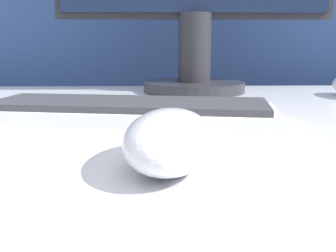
{
  "coord_description": "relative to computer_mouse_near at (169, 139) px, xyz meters",
  "views": [
    {
      "loc": [
        0.03,
        -0.39,
        0.87
      ],
      "look_at": [
        0.04,
        -0.06,
        0.8
      ],
      "focal_mm": 42.0,
      "sensor_mm": 36.0,
      "label": 1
    }
  ],
  "objects": [
    {
      "name": "computer_mouse_near",
      "position": [
        0.0,
        0.0,
        0.0
      ],
      "size": [
        0.08,
        0.14,
        0.04
      ],
      "rotation": [
        0.0,
        0.0,
        -0.12
      ],
      "color": "white",
      "rests_on": "desk"
    },
    {
      "name": "partition_panel",
      "position": [
        -0.04,
        0.73,
        -0.12
      ],
      "size": [
        5.0,
        0.03,
        1.36
      ],
      "color": "navy",
      "rests_on": "ground_plane"
    },
    {
      "name": "keyboard",
      "position": [
        -0.05,
        0.2,
        -0.01
      ],
      "size": [
        0.38,
        0.18,
        0.02
      ],
      "rotation": [
        0.0,
        0.0,
        -0.16
      ],
      "color": "white",
      "rests_on": "desk"
    }
  ]
}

